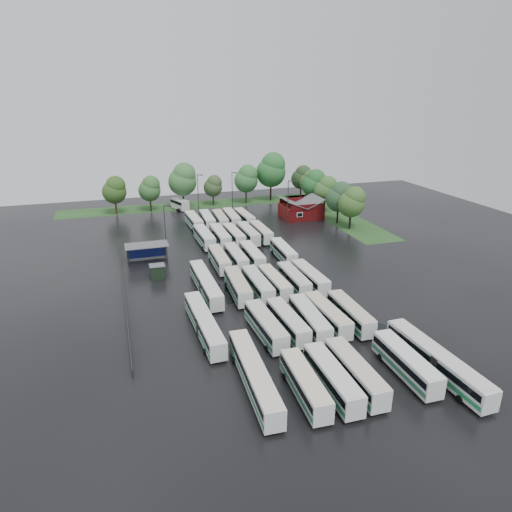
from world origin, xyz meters
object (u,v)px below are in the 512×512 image
object	(u,v)px
artic_bus_west_a	(254,375)
minibus	(180,204)
artic_bus_east	(437,361)
brick_building	(301,211)

from	to	relation	value
artic_bus_west_a	minibus	distance (m)	83.78
minibus	artic_bus_east	bearing A→B (deg)	-99.92
brick_building	minibus	distance (m)	34.21
artic_bus_east	brick_building	bearing A→B (deg)	78.60
artic_bus_west_a	artic_bus_east	xyz separation A→B (m)	(21.41, -3.87, 0.03)
artic_bus_east	minibus	xyz separation A→B (m)	(-17.25, 87.55, -0.13)
artic_bus_west_a	minibus	bearing A→B (deg)	89.54
artic_bus_east	minibus	bearing A→B (deg)	99.34
brick_building	artic_bus_west_a	bearing A→B (deg)	-116.83
brick_building	artic_bus_west_a	world-z (taller)	brick_building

